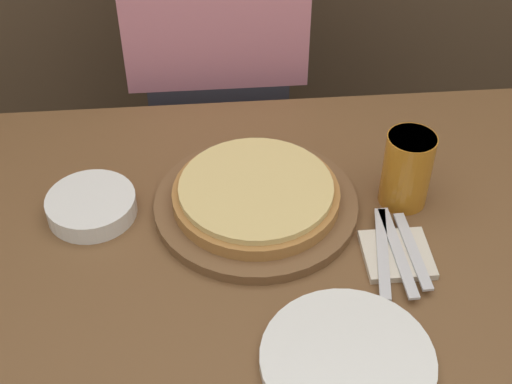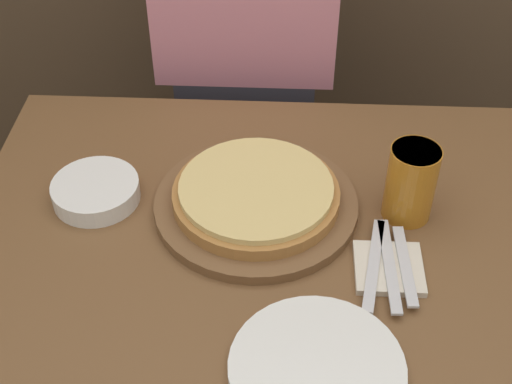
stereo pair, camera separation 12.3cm
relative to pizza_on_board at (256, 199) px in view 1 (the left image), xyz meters
name	(u,v)px [view 1 (the left image)]	position (x,y,z in m)	size (l,w,h in m)	color
dining_table	(297,374)	(0.07, -0.10, -0.39)	(1.16, 0.87, 0.73)	brown
pizza_on_board	(256,199)	(0.00, 0.00, 0.00)	(0.36, 0.36, 0.06)	brown
beer_glass	(407,167)	(0.26, 0.00, 0.05)	(0.09, 0.09, 0.14)	#B7701E
dinner_plate	(347,360)	(0.10, -0.33, -0.02)	(0.25, 0.25, 0.02)	white
side_bowl	(92,206)	(-0.29, 0.01, -0.01)	(0.16, 0.16, 0.04)	white
napkin_stack	(397,255)	(0.22, -0.14, -0.02)	(0.11, 0.11, 0.01)	beige
fork	(382,252)	(0.20, -0.14, -0.01)	(0.05, 0.20, 0.00)	silver
dinner_knife	(398,251)	(0.22, -0.14, -0.01)	(0.02, 0.20, 0.00)	silver
spoon	(413,250)	(0.25, -0.14, -0.01)	(0.02, 0.17, 0.00)	silver
diner_person	(218,92)	(-0.05, 0.52, -0.12)	(0.40, 0.20, 1.31)	#33333D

